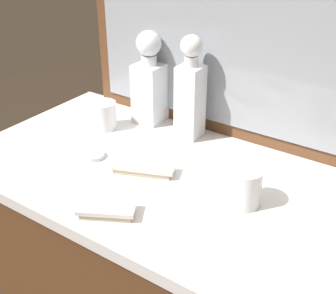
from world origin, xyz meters
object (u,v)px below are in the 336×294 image
object	(u,v)px
crystal_decanter_far_left	(190,98)
silver_brush_left	(107,210)
crystal_tumbler_far_right	(244,188)
silver_brush_far_left	(143,168)
crystal_tumbler_far_left	(104,116)
porcelain_dish	(93,155)
crystal_decanter_far_right	(150,86)

from	to	relation	value
crystal_decanter_far_left	silver_brush_left	world-z (taller)	crystal_decanter_far_left
crystal_tumbler_far_right	silver_brush_far_left	world-z (taller)	crystal_tumbler_far_right
crystal_tumbler_far_left	porcelain_dish	size ratio (longest dim) A/B	1.31
crystal_tumbler_far_right	silver_brush_left	distance (m)	0.32
porcelain_dish	silver_brush_far_left	bearing A→B (deg)	4.85
crystal_decanter_far_right	crystal_tumbler_far_left	distance (m)	0.17
crystal_tumbler_far_left	crystal_tumbler_far_right	xyz separation A→B (m)	(0.54, -0.12, 0.00)
crystal_tumbler_far_left	crystal_decanter_far_right	bearing A→B (deg)	55.26
silver_brush_far_left	porcelain_dish	size ratio (longest dim) A/B	2.70
crystal_tumbler_far_left	silver_brush_left	xyz separation A→B (m)	(0.30, -0.33, -0.03)
crystal_decanter_far_left	porcelain_dish	world-z (taller)	crystal_decanter_far_left
crystal_decanter_far_left	silver_brush_left	xyz separation A→B (m)	(0.05, -0.44, -0.11)
crystal_decanter_far_left	silver_brush_far_left	bearing A→B (deg)	-87.64
crystal_decanter_far_left	porcelain_dish	distance (m)	0.32
porcelain_dish	crystal_tumbler_far_right	bearing A→B (deg)	4.93
crystal_tumbler_far_right	porcelain_dish	bearing A→B (deg)	-175.07
crystal_decanter_far_left	crystal_tumbler_far_right	xyz separation A→B (m)	(0.29, -0.22, -0.08)
silver_brush_far_left	porcelain_dish	bearing A→B (deg)	-175.15
silver_brush_left	porcelain_dish	size ratio (longest dim) A/B	2.20
crystal_decanter_far_left	crystal_tumbler_far_right	world-z (taller)	crystal_decanter_far_left
crystal_tumbler_far_left	crystal_tumbler_far_right	bearing A→B (deg)	-12.47
silver_brush_left	crystal_tumbler_far_right	bearing A→B (deg)	42.18
crystal_decanter_far_left	porcelain_dish	size ratio (longest dim) A/B	4.70
crystal_decanter_far_left	crystal_decanter_far_right	bearing A→B (deg)	172.65
crystal_decanter_far_left	crystal_decanter_far_right	distance (m)	0.16
silver_brush_left	crystal_tumbler_far_left	bearing A→B (deg)	132.00
crystal_tumbler_far_right	silver_brush_left	xyz separation A→B (m)	(-0.24, -0.21, -0.03)
crystal_decanter_far_left	silver_brush_left	bearing A→B (deg)	-83.41
crystal_decanter_far_left	silver_brush_left	size ratio (longest dim) A/B	2.14
crystal_decanter_far_right	silver_brush_left	world-z (taller)	crystal_decanter_far_right
crystal_tumbler_far_right	silver_brush_left	bearing A→B (deg)	-137.82
porcelain_dish	crystal_decanter_far_right	bearing A→B (deg)	91.68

